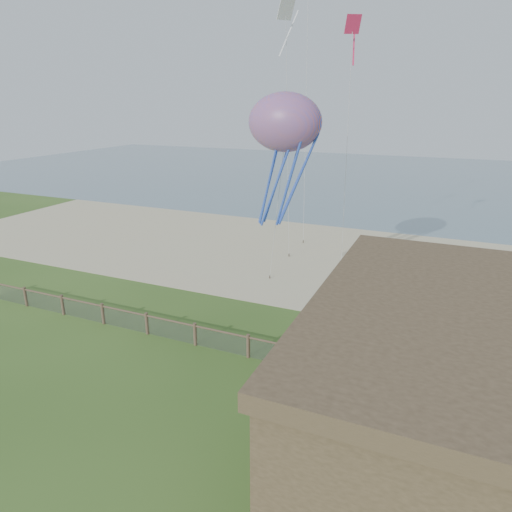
% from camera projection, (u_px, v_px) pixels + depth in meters
% --- Properties ---
extents(ground, '(160.00, 160.00, 0.00)m').
position_uv_depth(ground, '(183.00, 434.00, 17.29)').
color(ground, '#32531C').
rests_on(ground, ground).
extents(sand_beach, '(72.00, 20.00, 0.02)m').
position_uv_depth(sand_beach, '(331.00, 259.00, 36.40)').
color(sand_beach, '#C9B891').
rests_on(sand_beach, ground).
extents(ocean, '(160.00, 68.00, 0.02)m').
position_uv_depth(ocean, '(399.00, 179.00, 74.63)').
color(ocean, slate).
rests_on(ocean, ground).
extents(chainlink_fence, '(36.20, 0.20, 1.25)m').
position_uv_depth(chainlink_fence, '(248.00, 347.00, 22.33)').
color(chainlink_fence, '#4A3B29').
rests_on(chainlink_fence, ground).
extents(picnic_table, '(2.12, 1.86, 0.75)m').
position_uv_depth(picnic_table, '(282.00, 371.00, 20.71)').
color(picnic_table, brown).
rests_on(picnic_table, ground).
extents(octopus_kite, '(4.32, 3.38, 8.04)m').
position_uv_depth(octopus_kite, '(284.00, 159.00, 26.32)').
color(octopus_kite, orange).
extents(kite_white, '(2.20, 2.09, 2.81)m').
position_uv_depth(kite_white, '(286.00, 23.00, 28.00)').
color(kite_white, white).
extents(kite_red, '(1.76, 1.97, 2.48)m').
position_uv_depth(kite_red, '(352.00, 37.00, 26.82)').
color(kite_red, '#D52551').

